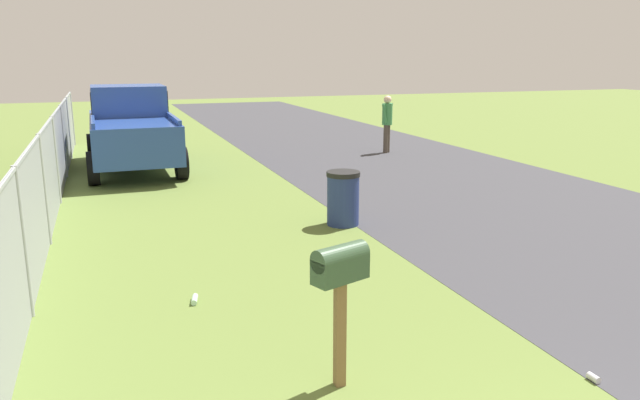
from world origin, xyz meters
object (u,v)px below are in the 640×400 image
trash_bin (343,198)px  pedestrian (387,120)px  mailbox (340,274)px  pickup_truck (131,126)px

trash_bin → pedestrian: bearing=-31.1°
mailbox → pickup_truck: size_ratio=0.25×
pickup_truck → trash_bin: (-6.79, -3.10, -0.63)m
pickup_truck → pedestrian: pickup_truck is taller
mailbox → trash_bin: 5.27m
pickup_truck → trash_bin: pickup_truck is taller
pickup_truck → trash_bin: 7.49m
pickup_truck → pedestrian: size_ratio=3.02×
mailbox → pedestrian: 13.29m
mailbox → trash_bin: size_ratio=1.39×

